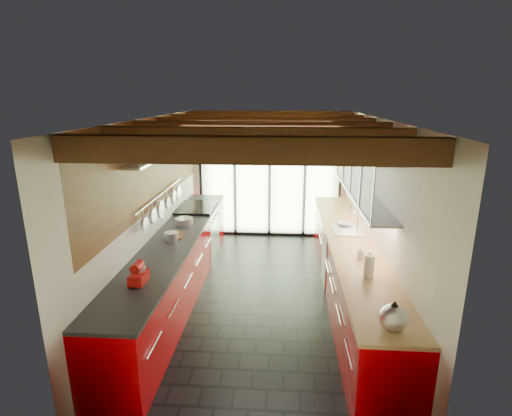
% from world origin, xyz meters
% --- Properties ---
extents(ground, '(5.50, 5.50, 0.00)m').
position_xyz_m(ground, '(0.00, 0.00, 0.00)').
color(ground, black).
rests_on(ground, ground).
extents(room_shell, '(5.50, 5.50, 5.50)m').
position_xyz_m(room_shell, '(0.00, 0.00, 1.65)').
color(room_shell, silver).
rests_on(room_shell, ground).
extents(ceiling_beams, '(3.14, 5.06, 4.90)m').
position_xyz_m(ceiling_beams, '(-0.00, 0.38, 2.46)').
color(ceiling_beams, '#593316').
rests_on(ceiling_beams, ground).
extents(glass_door, '(2.95, 0.10, 2.90)m').
position_xyz_m(glass_door, '(0.00, 2.69, 1.66)').
color(glass_door, '#C6EAAD').
rests_on(glass_door, ground).
extents(left_counter, '(0.68, 5.00, 0.92)m').
position_xyz_m(left_counter, '(-1.28, 0.00, 0.46)').
color(left_counter, '#B20004').
rests_on(left_counter, ground).
extents(range_stove, '(0.66, 0.90, 0.97)m').
position_xyz_m(range_stove, '(-1.28, 1.45, 0.47)').
color(range_stove, silver).
rests_on(range_stove, ground).
extents(right_counter, '(0.68, 5.00, 0.92)m').
position_xyz_m(right_counter, '(1.27, 0.00, 0.46)').
color(right_counter, '#B20004').
rests_on(right_counter, ground).
extents(sink_assembly, '(0.45, 0.52, 0.43)m').
position_xyz_m(sink_assembly, '(1.29, 0.40, 0.96)').
color(sink_assembly, silver).
rests_on(sink_assembly, right_counter).
extents(upper_cabinets_right, '(0.34, 3.00, 3.00)m').
position_xyz_m(upper_cabinets_right, '(1.43, 0.30, 1.85)').
color(upper_cabinets_right, silver).
rests_on(upper_cabinets_right, ground).
extents(left_wall_fixtures, '(0.28, 2.60, 0.96)m').
position_xyz_m(left_wall_fixtures, '(-1.47, 0.25, 1.80)').
color(left_wall_fixtures, silver).
rests_on(left_wall_fixtures, ground).
extents(stand_mixer, '(0.16, 0.27, 0.25)m').
position_xyz_m(stand_mixer, '(-1.27, -1.51, 1.02)').
color(stand_mixer, red).
rests_on(stand_mixer, left_counter).
extents(pot_large, '(0.20, 0.20, 0.12)m').
position_xyz_m(pot_large, '(-1.27, -0.21, 0.98)').
color(pot_large, silver).
rests_on(pot_large, left_counter).
extents(pot_small, '(0.35, 0.35, 0.11)m').
position_xyz_m(pot_small, '(-1.27, 0.52, 0.97)').
color(pot_small, silver).
rests_on(pot_small, left_counter).
extents(cutting_board, '(0.25, 0.34, 0.03)m').
position_xyz_m(cutting_board, '(-1.27, -0.03, 0.93)').
color(cutting_board, brown).
rests_on(cutting_board, left_counter).
extents(kettle, '(0.32, 0.34, 0.29)m').
position_xyz_m(kettle, '(1.27, -2.25, 1.05)').
color(kettle, silver).
rests_on(kettle, right_counter).
extents(paper_towel, '(0.14, 0.14, 0.31)m').
position_xyz_m(paper_towel, '(1.27, -1.20, 1.05)').
color(paper_towel, white).
rests_on(paper_towel, right_counter).
extents(soap_bottle, '(0.10, 0.10, 0.18)m').
position_xyz_m(soap_bottle, '(1.27, -0.69, 1.01)').
color(soap_bottle, silver).
rests_on(soap_bottle, right_counter).
extents(bowl, '(0.29, 0.29, 0.06)m').
position_xyz_m(bowl, '(1.27, 0.64, 0.95)').
color(bowl, silver).
rests_on(bowl, right_counter).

